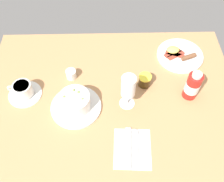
% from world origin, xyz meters
% --- Properties ---
extents(ground_plane, '(1.10, 0.84, 0.03)m').
position_xyz_m(ground_plane, '(0.00, 0.00, -0.01)').
color(ground_plane, '#B27F51').
extents(porridge_bowl, '(0.21, 0.21, 0.09)m').
position_xyz_m(porridge_bowl, '(-0.15, -0.03, 0.04)').
color(porridge_bowl, silver).
rests_on(porridge_bowl, ground_plane).
extents(cutlery_setting, '(0.15, 0.17, 0.01)m').
position_xyz_m(cutlery_setting, '(0.08, -0.21, 0.00)').
color(cutlery_setting, silver).
rests_on(cutlery_setting, ground_plane).
extents(coffee_cup, '(0.14, 0.14, 0.07)m').
position_xyz_m(coffee_cup, '(-0.37, 0.04, 0.03)').
color(coffee_cup, silver).
rests_on(coffee_cup, ground_plane).
extents(creamer_jug, '(0.05, 0.06, 0.05)m').
position_xyz_m(creamer_jug, '(-0.18, 0.13, 0.02)').
color(creamer_jug, silver).
rests_on(creamer_jug, ground_plane).
extents(wine_glass, '(0.06, 0.06, 0.17)m').
position_xyz_m(wine_glass, '(0.07, -0.01, 0.11)').
color(wine_glass, white).
rests_on(wine_glass, ground_plane).
extents(jam_jar, '(0.05, 0.05, 0.06)m').
position_xyz_m(jam_jar, '(0.15, 0.08, 0.03)').
color(jam_jar, '#3E2B0F').
rests_on(jam_jar, ground_plane).
extents(sauce_bottle_red, '(0.06, 0.06, 0.14)m').
position_xyz_m(sauce_bottle_red, '(0.34, 0.02, 0.07)').
color(sauce_bottle_red, '#B21E19').
rests_on(sauce_bottle_red, ground_plane).
extents(breakfast_plate, '(0.22, 0.22, 0.04)m').
position_xyz_m(breakfast_plate, '(0.33, 0.25, 0.01)').
color(breakfast_plate, silver).
rests_on(breakfast_plate, ground_plane).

